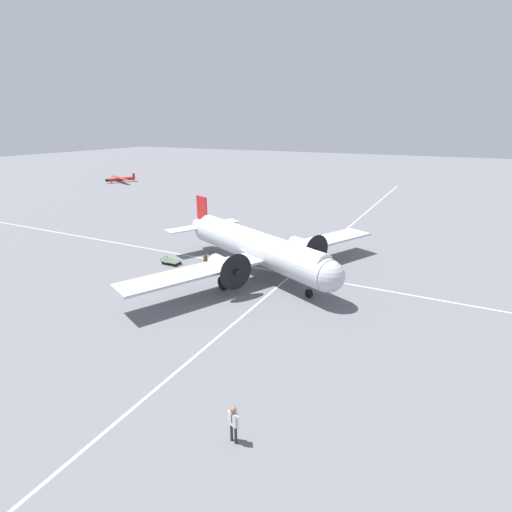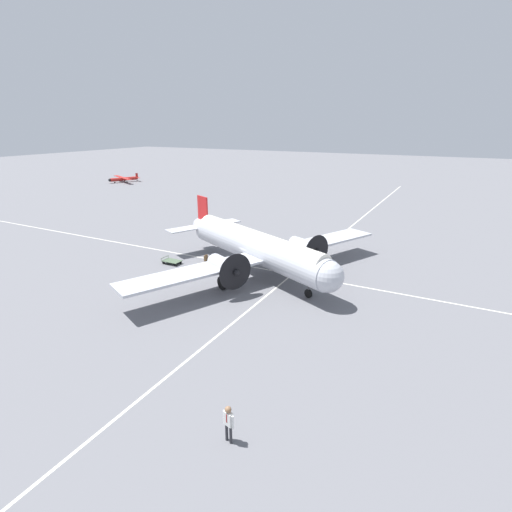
% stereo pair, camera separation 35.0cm
% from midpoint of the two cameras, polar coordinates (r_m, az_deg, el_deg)
% --- Properties ---
extents(ground_plane, '(300.00, 300.00, 0.00)m').
position_cam_midpoint_polar(ground_plane, '(35.80, 0.28, -2.46)').
color(ground_plane, slate).
extents(apron_line_eastwest, '(120.00, 0.16, 0.01)m').
position_cam_midpoint_polar(apron_line_eastwest, '(34.60, 4.73, -3.28)').
color(apron_line_eastwest, silver).
rests_on(apron_line_eastwest, ground_plane).
extents(apron_line_northsouth, '(0.16, 120.00, 0.01)m').
position_cam_midpoint_polar(apron_line_northsouth, '(36.85, 1.19, -1.83)').
color(apron_line_northsouth, silver).
rests_on(apron_line_northsouth, ground_plane).
extents(airliner_main, '(24.35, 19.51, 5.64)m').
position_cam_midpoint_polar(airliner_main, '(34.70, 0.68, 1.18)').
color(airliner_main, silver).
rests_on(airliner_main, ground_plane).
extents(crew_foreground, '(0.29, 0.59, 1.77)m').
position_cam_midpoint_polar(crew_foreground, '(17.90, -3.37, -22.40)').
color(crew_foreground, '#2D2D33').
rests_on(crew_foreground, ground_plane).
extents(suitcase_near_door, '(0.43, 0.18, 0.63)m').
position_cam_midpoint_polar(suitcase_near_door, '(39.13, -6.92, -0.29)').
color(suitcase_near_door, brown).
rests_on(suitcase_near_door, ground_plane).
extents(baggage_cart, '(1.09, 1.77, 0.56)m').
position_cam_midpoint_polar(baggage_cart, '(38.87, -11.70, -0.71)').
color(baggage_cart, '#4C6047').
rests_on(baggage_cart, ground_plane).
extents(light_aircraft_distant, '(6.84, 8.78, 1.82)m').
position_cam_midpoint_polar(light_aircraft_distant, '(96.80, -18.35, 10.43)').
color(light_aircraft_distant, '#B2231E').
rests_on(light_aircraft_distant, ground_plane).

